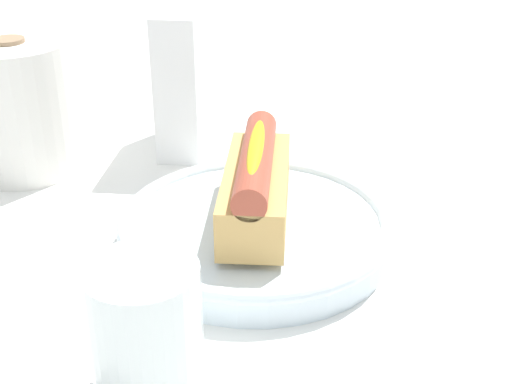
% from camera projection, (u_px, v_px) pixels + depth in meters
% --- Properties ---
extents(ground_plane, '(2.40, 2.40, 0.00)m').
position_uv_depth(ground_plane, '(234.00, 260.00, 0.57)').
color(ground_plane, white).
extents(serving_bowl, '(0.23, 0.23, 0.03)m').
position_uv_depth(serving_bowl, '(256.00, 229.00, 0.58)').
color(serving_bowl, silver).
rests_on(serving_bowl, ground_plane).
extents(hotdog_front, '(0.16, 0.09, 0.06)m').
position_uv_depth(hotdog_front, '(256.00, 183.00, 0.56)').
color(hotdog_front, tan).
rests_on(hotdog_front, serving_bowl).
extents(water_glass, '(0.07, 0.07, 0.09)m').
position_uv_depth(water_glass, '(143.00, 337.00, 0.42)').
color(water_glass, white).
rests_on(water_glass, ground_plane).
extents(paper_towel_roll, '(0.11, 0.11, 0.13)m').
position_uv_depth(paper_towel_roll, '(19.00, 108.00, 0.69)').
color(paper_towel_roll, white).
rests_on(paper_towel_roll, ground_plane).
extents(napkin_box, '(0.12, 0.07, 0.15)m').
position_uv_depth(napkin_box, '(185.00, 79.00, 0.74)').
color(napkin_box, white).
rests_on(napkin_box, ground_plane).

